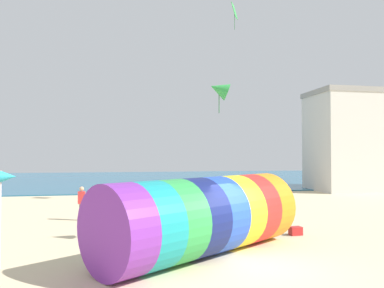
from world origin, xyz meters
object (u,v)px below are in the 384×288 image
at_px(kite_handler, 267,213).
at_px(kite_green_delta, 219,89).
at_px(bystander_far_left, 82,203).
at_px(beach_flag, 7,181).
at_px(cooler_box, 296,231).
at_px(giant_inflatable_tube, 203,216).
at_px(kite_green_diamond, 235,11).

xyz_separation_m(kite_handler, kite_green_delta, (-2.81, -2.17, 5.20)).
height_order(kite_handler, bystander_far_left, bystander_far_left).
relative_size(kite_handler, beach_flag, 0.54).
bearing_deg(cooler_box, giant_inflatable_tube, -152.76).
height_order(kite_handler, cooler_box, kite_handler).
xyz_separation_m(kite_green_delta, bystander_far_left, (-5.78, 6.74, -5.10)).
height_order(giant_inflatable_tube, cooler_box, giant_inflatable_tube).
distance_m(kite_green_delta, cooler_box, 7.06).
bearing_deg(kite_green_delta, beach_flag, -168.18).
relative_size(kite_handler, bystander_far_left, 0.91).
height_order(kite_green_delta, bystander_far_left, kite_green_delta).
height_order(kite_green_delta, beach_flag, kite_green_delta).
bearing_deg(bystander_far_left, kite_green_delta, -49.38).
height_order(giant_inflatable_tube, beach_flag, beach_flag).
distance_m(giant_inflatable_tube, kite_handler, 4.98).
xyz_separation_m(kite_green_delta, cooler_box, (3.76, 1.26, -5.85)).
height_order(beach_flag, cooler_box, beach_flag).
height_order(kite_handler, beach_flag, beach_flag).
relative_size(kite_handler, cooler_box, 3.12).
xyz_separation_m(giant_inflatable_tube, beach_flag, (-6.28, -0.38, 1.32)).
bearing_deg(kite_handler, bystander_far_left, 152.00).
distance_m(beach_flag, cooler_box, 11.54).
xyz_separation_m(giant_inflatable_tube, kite_handler, (3.69, 3.30, -0.53)).
xyz_separation_m(giant_inflatable_tube, kite_green_diamond, (5.12, 12.76, 12.46)).
bearing_deg(giant_inflatable_tube, kite_green_diamond, 68.13).
distance_m(giant_inflatable_tube, beach_flag, 6.43).
distance_m(kite_green_delta, beach_flag, 8.06).
height_order(bystander_far_left, cooler_box, bystander_far_left).
bearing_deg(kite_green_delta, kite_green_diamond, 69.98).
bearing_deg(giant_inflatable_tube, bystander_far_left, 121.93).
bearing_deg(cooler_box, kite_green_delta, -161.39).
bearing_deg(bystander_far_left, giant_inflatable_tube, -58.07).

